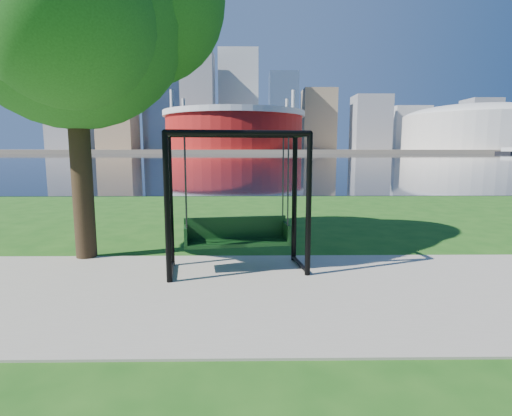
{
  "coord_description": "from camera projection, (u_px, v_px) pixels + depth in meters",
  "views": [
    {
      "loc": [
        -0.36,
        -6.32,
        2.15
      ],
      "look_at": [
        -0.27,
        0.0,
        1.22
      ],
      "focal_mm": 28.0,
      "sensor_mm": 36.0,
      "label": 1
    }
  ],
  "objects": [
    {
      "name": "ground",
      "position": [
        273.0,
        281.0,
        6.57
      ],
      "size": [
        900.0,
        900.0,
        0.0
      ],
      "primitive_type": "plane",
      "color": "#1E5114",
      "rests_on": "ground"
    },
    {
      "name": "path",
      "position": [
        274.0,
        291.0,
        6.07
      ],
      "size": [
        120.0,
        4.0,
        0.03
      ],
      "primitive_type": "cube",
      "color": "#9E937F",
      "rests_on": "ground"
    },
    {
      "name": "river",
      "position": [
        252.0,
        157.0,
        107.47
      ],
      "size": [
        900.0,
        180.0,
        0.02
      ],
      "primitive_type": "cube",
      "color": "black",
      "rests_on": "ground"
    },
    {
      "name": "far_bank",
      "position": [
        251.0,
        151.0,
        309.13
      ],
      "size": [
        900.0,
        228.0,
        2.0
      ],
      "primitive_type": "cube",
      "color": "#937F60",
      "rests_on": "ground"
    },
    {
      "name": "stadium",
      "position": [
        234.0,
        129.0,
        236.83
      ],
      "size": [
        83.0,
        83.0,
        32.0
      ],
      "color": "maroon",
      "rests_on": "far_bank"
    },
    {
      "name": "arena",
      "position": [
        476.0,
        126.0,
        238.54
      ],
      "size": [
        84.0,
        84.0,
        26.56
      ],
      "color": "beige",
      "rests_on": "far_bank"
    },
    {
      "name": "skyline",
      "position": [
        246.0,
        107.0,
        317.24
      ],
      "size": [
        392.0,
        66.0,
        96.5
      ],
      "color": "gray",
      "rests_on": "far_bank"
    },
    {
      "name": "swing",
      "position": [
        237.0,
        205.0,
        6.94
      ],
      "size": [
        2.52,
        1.37,
        2.45
      ],
      "rotation": [
        0.0,
        0.0,
        0.14
      ],
      "color": "black",
      "rests_on": "ground"
    },
    {
      "name": "park_tree",
      "position": [
        69.0,
        3.0,
        7.32
      ],
      "size": [
        5.57,
        5.04,
        6.92
      ],
      "color": "black",
      "rests_on": "ground"
    }
  ]
}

